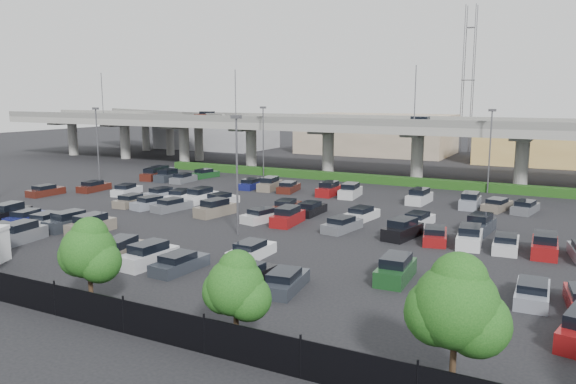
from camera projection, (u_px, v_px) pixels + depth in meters
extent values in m
plane|color=black|center=(282.00, 217.00, 55.73)|extent=(280.00, 280.00, 0.00)
cube|color=gray|center=(385.00, 127.00, 82.42)|extent=(150.00, 13.00, 1.10)
cube|color=slate|center=(371.00, 122.00, 76.78)|extent=(150.00, 0.50, 1.00)
cube|color=slate|center=(397.00, 119.00, 87.69)|extent=(150.00, 0.50, 1.00)
cylinder|color=gray|center=(73.00, 138.00, 112.82)|extent=(1.80, 1.80, 6.70)
cube|color=slate|center=(72.00, 123.00, 112.28)|extent=(2.60, 9.75, 0.50)
cylinder|color=gray|center=(125.00, 141.00, 106.41)|extent=(1.80, 1.80, 6.70)
cube|color=slate|center=(124.00, 124.00, 105.88)|extent=(2.60, 9.75, 0.50)
cylinder|color=gray|center=(184.00, 144.00, 100.01)|extent=(1.80, 1.80, 6.70)
cube|color=slate|center=(184.00, 126.00, 99.47)|extent=(2.60, 9.75, 0.50)
cylinder|color=gray|center=(251.00, 147.00, 93.61)|extent=(1.80, 1.80, 6.70)
cube|color=slate|center=(251.00, 128.00, 93.07)|extent=(2.60, 9.75, 0.50)
cylinder|color=gray|center=(328.00, 151.00, 87.20)|extent=(1.80, 1.80, 6.70)
cube|color=slate|center=(328.00, 131.00, 86.66)|extent=(2.60, 9.75, 0.50)
cylinder|color=gray|center=(417.00, 156.00, 80.80)|extent=(1.80, 1.80, 6.70)
cube|color=slate|center=(418.00, 134.00, 80.26)|extent=(2.60, 9.75, 0.50)
cylinder|color=gray|center=(522.00, 161.00, 74.39)|extent=(1.80, 1.80, 6.70)
cube|color=slate|center=(523.00, 137.00, 73.85)|extent=(2.60, 9.75, 0.50)
cube|color=#4A1B13|center=(207.00, 116.00, 100.43)|extent=(4.40, 1.82, 0.82)
cube|color=black|center=(207.00, 113.00, 100.32)|extent=(2.30, 1.60, 0.50)
cube|color=gray|center=(420.00, 123.00, 76.89)|extent=(4.40, 1.82, 0.82)
cube|color=black|center=(420.00, 118.00, 76.78)|extent=(2.30, 1.60, 0.50)
cylinder|color=#525257|center=(102.00, 96.00, 99.19)|extent=(0.14, 0.14, 8.00)
cylinder|color=#525257|center=(235.00, 96.00, 86.38)|extent=(0.14, 0.14, 8.00)
cylinder|color=#525257|center=(415.00, 96.00, 73.57)|extent=(0.14, 0.14, 8.00)
cube|color=gray|center=(159.00, 118.00, 115.81)|extent=(50.93, 30.13, 1.10)
cube|color=slate|center=(159.00, 113.00, 115.63)|extent=(47.34, 22.43, 1.00)
cylinder|color=gray|center=(125.00, 132.00, 131.36)|extent=(1.60, 1.60, 6.70)
cylinder|color=gray|center=(146.00, 135.00, 121.96)|extent=(1.60, 1.60, 6.70)
cylinder|color=gray|center=(170.00, 138.00, 112.55)|extent=(1.60, 1.60, 6.70)
cylinder|color=gray|center=(199.00, 142.00, 103.15)|extent=(1.60, 1.60, 6.70)
cube|color=#194213|center=(367.00, 179.00, 77.45)|extent=(66.00, 1.60, 1.10)
cube|color=black|center=(43.00, 297.00, 31.14)|extent=(70.00, 0.06, 1.80)
cylinder|color=black|center=(55.00, 298.00, 30.67)|extent=(0.10, 0.10, 2.00)
cylinder|color=black|center=(124.00, 314.00, 28.38)|extent=(0.10, 0.10, 2.00)
cylinder|color=black|center=(204.00, 334.00, 26.09)|extent=(0.10, 0.10, 2.00)
cylinder|color=black|center=(300.00, 357.00, 23.80)|extent=(0.10, 0.10, 2.00)
cylinder|color=black|center=(417.00, 384.00, 21.52)|extent=(0.10, 0.10, 2.00)
cylinder|color=#332316|center=(91.00, 292.00, 31.62)|extent=(0.26, 0.26, 1.97)
sphere|color=#164512|center=(88.00, 251.00, 31.21)|extent=(3.07, 3.07, 3.07)
sphere|color=#164512|center=(100.00, 262.00, 31.06)|extent=(2.41, 2.41, 2.41)
sphere|color=#164512|center=(80.00, 256.00, 31.47)|extent=(2.41, 2.41, 2.41)
sphere|color=#164512|center=(90.00, 235.00, 31.15)|extent=(2.08, 2.08, 2.08)
cylinder|color=#332316|center=(236.00, 331.00, 26.69)|extent=(0.26, 0.26, 1.80)
sphere|color=#164512|center=(236.00, 287.00, 26.31)|extent=(2.79, 2.79, 2.79)
sphere|color=#164512|center=(249.00, 298.00, 26.19)|extent=(2.19, 2.19, 2.19)
sphere|color=#164512|center=(225.00, 291.00, 26.54)|extent=(2.19, 2.19, 2.19)
sphere|color=#164512|center=(237.00, 270.00, 26.26)|extent=(1.89, 1.89, 1.89)
cylinder|color=#332316|center=(452.00, 370.00, 22.45)|extent=(0.26, 0.26, 2.21)
sphere|color=#164512|center=(456.00, 306.00, 21.99)|extent=(3.43, 3.43, 3.43)
sphere|color=#164512|center=(477.00, 323.00, 21.82)|extent=(2.70, 2.70, 2.70)
sphere|color=#164512|center=(438.00, 312.00, 22.29)|extent=(2.70, 2.70, 2.70)
sphere|color=#164512|center=(459.00, 281.00, 21.91)|extent=(2.33, 2.33, 2.33)
cube|color=slate|center=(20.00, 236.00, 46.13)|extent=(2.33, 4.58, 1.05)
cube|color=black|center=(19.00, 226.00, 45.99)|extent=(1.90, 2.77, 0.65)
cube|color=#2B2F37|center=(93.00, 250.00, 42.37)|extent=(2.06, 4.50, 0.82)
cube|color=black|center=(90.00, 242.00, 42.09)|extent=(1.73, 2.39, 0.50)
cube|color=#776C5D|center=(120.00, 253.00, 41.10)|extent=(2.58, 4.65, 1.05)
cube|color=black|center=(119.00, 242.00, 40.96)|extent=(2.04, 2.84, 0.65)
cube|color=silver|center=(149.00, 258.00, 39.84)|extent=(2.13, 4.52, 1.05)
cube|color=black|center=(148.00, 247.00, 39.70)|extent=(1.79, 2.71, 0.65)
cube|color=#2B2F37|center=(180.00, 265.00, 38.60)|extent=(2.07, 4.50, 0.82)
cube|color=black|center=(178.00, 257.00, 38.32)|extent=(1.73, 2.39, 0.50)
cube|color=black|center=(248.00, 277.00, 36.08)|extent=(2.12, 4.52, 0.82)
cube|color=black|center=(246.00, 268.00, 35.80)|extent=(1.76, 2.41, 0.50)
cube|color=#2B2F37|center=(286.00, 283.00, 34.83)|extent=(2.41, 4.61, 0.82)
cube|color=black|center=(284.00, 275.00, 34.55)|extent=(1.90, 2.50, 0.50)
cube|color=black|center=(9.00, 215.00, 54.27)|extent=(2.57, 4.65, 1.05)
cube|color=black|center=(8.00, 206.00, 54.13)|extent=(2.04, 2.84, 0.65)
cube|color=navy|center=(28.00, 219.00, 53.03)|extent=(2.48, 4.63, 0.82)
cube|color=black|center=(26.00, 213.00, 52.75)|extent=(1.94, 2.52, 0.50)
cube|color=silver|center=(48.00, 222.00, 51.77)|extent=(2.30, 4.58, 0.82)
cube|color=black|center=(46.00, 216.00, 51.49)|extent=(1.85, 2.46, 0.50)
cube|color=#2B2F37|center=(69.00, 224.00, 50.49)|extent=(2.14, 4.52, 1.05)
cube|color=black|center=(68.00, 215.00, 50.35)|extent=(1.79, 2.71, 0.65)
cube|color=#776C5D|center=(91.00, 227.00, 49.23)|extent=(1.83, 4.40, 1.05)
cube|color=black|center=(90.00, 218.00, 49.09)|extent=(1.61, 2.60, 0.65)
cube|color=white|center=(252.00, 252.00, 41.71)|extent=(1.85, 4.41, 0.82)
cube|color=black|center=(250.00, 245.00, 41.42)|extent=(1.62, 2.31, 0.50)
cube|color=#19471E|center=(396.00, 272.00, 36.65)|extent=(2.02, 4.48, 1.05)
cube|color=black|center=(396.00, 260.00, 36.51)|extent=(1.72, 2.67, 0.65)
cube|color=gray|center=(532.00, 294.00, 32.90)|extent=(1.97, 4.46, 0.82)
cube|color=black|center=(533.00, 285.00, 32.62)|extent=(1.68, 2.35, 0.50)
cube|color=#4A1B13|center=(46.00, 192.00, 67.66)|extent=(1.95, 4.45, 0.82)
cube|color=black|center=(44.00, 187.00, 67.38)|extent=(1.67, 2.35, 0.50)
cube|color=#776C5D|center=(132.00, 202.00, 61.37)|extent=(2.03, 4.48, 0.82)
cube|color=black|center=(131.00, 197.00, 61.09)|extent=(1.71, 2.38, 0.50)
cube|color=gray|center=(152.00, 204.00, 60.11)|extent=(2.64, 4.67, 0.82)
cube|color=black|center=(150.00, 199.00, 59.83)|extent=(2.02, 2.57, 0.50)
cube|color=slate|center=(172.00, 207.00, 58.85)|extent=(2.51, 4.64, 0.82)
cube|color=black|center=(170.00, 201.00, 58.57)|extent=(1.95, 2.53, 0.50)
cube|color=#776C5D|center=(215.00, 210.00, 56.32)|extent=(2.53, 4.64, 1.05)
cube|color=black|center=(215.00, 202.00, 56.18)|extent=(2.01, 2.83, 0.65)
cube|color=silver|center=(262.00, 217.00, 53.82)|extent=(2.74, 4.69, 0.82)
cube|color=black|center=(261.00, 211.00, 53.54)|extent=(2.07, 2.60, 0.50)
cube|color=maroon|center=(288.00, 219.00, 52.54)|extent=(2.12, 4.52, 1.05)
cube|color=black|center=(288.00, 210.00, 52.40)|extent=(1.78, 2.71, 0.65)
cube|color=slate|center=(342.00, 226.00, 50.05)|extent=(2.49, 4.63, 0.82)
cube|color=black|center=(341.00, 220.00, 49.77)|extent=(1.95, 2.52, 0.50)
cube|color=black|center=(402.00, 232.00, 47.51)|extent=(2.61, 4.66, 1.05)
cube|color=black|center=(403.00, 222.00, 47.37)|extent=(2.06, 2.85, 0.65)
cube|color=maroon|center=(435.00, 237.00, 46.27)|extent=(2.69, 4.68, 0.82)
cube|color=black|center=(435.00, 230.00, 45.99)|extent=(2.04, 2.58, 0.50)
cube|color=white|center=(469.00, 239.00, 45.00)|extent=(2.28, 4.57, 1.05)
cube|color=black|center=(470.00, 229.00, 44.86)|extent=(1.87, 2.76, 0.65)
cube|color=silver|center=(506.00, 245.00, 43.76)|extent=(2.13, 4.52, 0.82)
cube|color=black|center=(506.00, 238.00, 43.48)|extent=(1.76, 2.41, 0.50)
cube|color=maroon|center=(544.00, 248.00, 42.48)|extent=(2.04, 4.49, 1.05)
cube|color=black|center=(545.00, 237.00, 42.34)|extent=(1.73, 2.68, 0.65)
cube|color=#4A1B13|center=(94.00, 188.00, 70.77)|extent=(2.11, 4.51, 0.82)
cube|color=black|center=(93.00, 183.00, 70.48)|extent=(1.75, 2.40, 0.50)
cube|color=silver|center=(127.00, 191.00, 68.25)|extent=(2.72, 4.69, 0.82)
cube|color=black|center=(126.00, 186.00, 67.97)|extent=(2.06, 2.59, 0.50)
cube|color=gray|center=(162.00, 195.00, 65.73)|extent=(2.52, 4.64, 0.82)
cube|color=black|center=(161.00, 190.00, 65.45)|extent=(1.96, 2.53, 0.50)
cube|color=silver|center=(181.00, 197.00, 64.47)|extent=(2.58, 4.66, 0.82)
cube|color=black|center=(180.00, 192.00, 64.20)|extent=(1.99, 2.55, 0.50)
cube|color=white|center=(200.00, 198.00, 63.20)|extent=(2.06, 4.50, 1.05)
cube|color=black|center=(200.00, 191.00, 63.06)|extent=(1.75, 2.69, 0.65)
cube|color=silver|center=(221.00, 201.00, 61.96)|extent=(2.45, 4.62, 0.82)
cube|color=black|center=(220.00, 196.00, 61.68)|extent=(1.93, 2.51, 0.50)
cube|color=#4A1B13|center=(287.00, 208.00, 58.18)|extent=(2.39, 4.60, 0.82)
cube|color=black|center=(286.00, 202.00, 57.90)|extent=(1.89, 2.49, 0.50)
cube|color=black|center=(311.00, 210.00, 56.93)|extent=(1.82, 4.40, 0.82)
cube|color=black|center=(310.00, 205.00, 56.64)|extent=(1.60, 2.30, 0.50)
cube|color=silver|center=(362.00, 216.00, 54.41)|extent=(2.39, 4.60, 0.82)
cube|color=black|center=(361.00, 210.00, 54.13)|extent=(1.89, 2.49, 0.50)
cube|color=white|center=(418.00, 221.00, 51.89)|extent=(2.28, 4.57, 0.82)
cube|color=black|center=(418.00, 215.00, 51.61)|extent=(1.84, 2.46, 0.50)
cube|color=#2B2F37|center=(480.00, 227.00, 49.36)|extent=(2.25, 4.56, 1.05)
cube|color=black|center=(480.00, 218.00, 49.22)|extent=(1.85, 2.75, 0.65)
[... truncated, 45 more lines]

